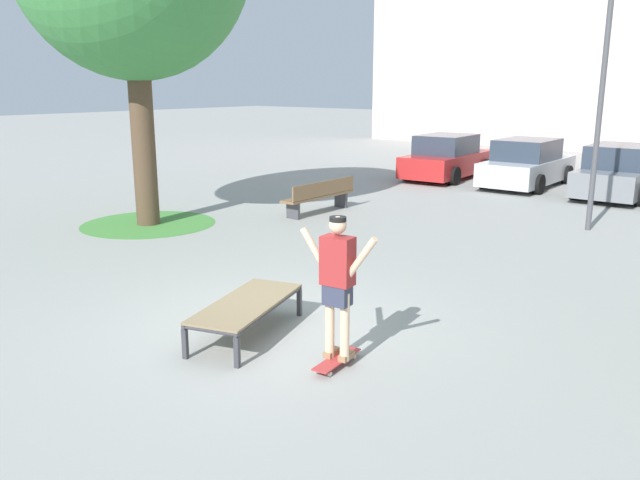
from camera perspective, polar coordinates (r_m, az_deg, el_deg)
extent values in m
plane|color=#999993|center=(8.79, -4.12, -7.71)|extent=(120.00, 120.00, 0.00)
cube|color=#38383D|center=(9.41, -5.79, -5.05)|extent=(0.08, 0.08, 0.38)
cube|color=#38383D|center=(9.12, -1.85, -5.59)|extent=(0.08, 0.08, 0.38)
cube|color=#38383D|center=(7.92, -11.89, -8.99)|extent=(0.08, 0.08, 0.38)
cube|color=#38383D|center=(7.58, -7.38, -9.86)|extent=(0.08, 0.08, 0.38)
cylinder|color=#38383D|center=(8.57, -8.62, -5.52)|extent=(0.64, 1.82, 0.05)
cylinder|color=#38383D|center=(8.26, -4.37, -6.15)|extent=(0.64, 1.82, 0.05)
cylinder|color=#38383D|center=(9.19, -3.87, -4.05)|extent=(0.74, 0.28, 0.05)
cylinder|color=#38383D|center=(7.66, -9.75, -7.95)|extent=(0.74, 0.28, 0.05)
cube|color=#847051|center=(8.40, -6.54, -5.57)|extent=(1.31, 2.04, 0.03)
cube|color=#B23333|center=(7.61, 1.51, -10.54)|extent=(0.30, 0.82, 0.02)
cylinder|color=silver|center=(7.89, 2.09, -10.07)|extent=(0.04, 0.06, 0.06)
cylinder|color=silver|center=(7.82, 3.06, -10.30)|extent=(0.04, 0.06, 0.06)
cylinder|color=silver|center=(7.45, -0.12, -11.56)|extent=(0.04, 0.06, 0.06)
cylinder|color=silver|center=(7.38, 0.88, -11.82)|extent=(0.04, 0.06, 0.06)
cylinder|color=beige|center=(7.49, 0.87, -7.46)|extent=(0.11, 0.11, 0.82)
cube|color=#99704C|center=(7.68, 1.06, -9.95)|extent=(0.13, 0.25, 0.07)
cylinder|color=beige|center=(7.40, 2.21, -7.75)|extent=(0.11, 0.11, 0.82)
cube|color=#99704C|center=(7.58, 2.37, -10.27)|extent=(0.13, 0.25, 0.07)
cube|color=#33384C|center=(7.32, 1.55, -4.88)|extent=(0.32, 0.24, 0.24)
cube|color=maroon|center=(7.20, 1.57, -1.86)|extent=(0.38, 0.26, 0.56)
cylinder|color=beige|center=(7.33, -0.44, -0.94)|extent=(0.41, 0.13, 0.52)
cylinder|color=beige|center=(7.04, 3.68, -1.61)|extent=(0.41, 0.13, 0.52)
sphere|color=beige|center=(7.10, 1.59, 1.33)|extent=(0.20, 0.20, 0.20)
cylinder|color=black|center=(7.08, 1.60, 1.88)|extent=(0.19, 0.19, 0.05)
cylinder|color=brown|center=(15.27, -15.40, 8.29)|extent=(0.53, 0.53, 3.76)
cylinder|color=#47893D|center=(15.54, -14.97, 1.40)|extent=(3.10, 3.10, 0.01)
cube|color=red|center=(22.65, 11.24, 6.68)|extent=(1.99, 4.31, 0.70)
cube|color=#2D3847|center=(22.44, 11.16, 8.35)|extent=(1.70, 2.20, 0.64)
cylinder|color=black|center=(24.20, 10.66, 6.65)|extent=(0.26, 0.61, 0.60)
cylinder|color=black|center=(23.54, 14.43, 6.26)|extent=(0.26, 0.61, 0.60)
cylinder|color=black|center=(21.88, 7.75, 6.02)|extent=(0.26, 0.61, 0.60)
cylinder|color=black|center=(21.15, 11.84, 5.59)|extent=(0.26, 0.61, 0.60)
cube|color=#B7BABF|center=(21.52, 17.91, 5.92)|extent=(1.80, 4.24, 0.70)
cube|color=#2D3847|center=(21.31, 17.90, 7.66)|extent=(1.61, 2.14, 0.64)
cylinder|color=black|center=(23.05, 17.04, 5.94)|extent=(0.23, 0.61, 0.60)
cylinder|color=black|center=(22.50, 21.07, 5.44)|extent=(0.23, 0.61, 0.60)
cylinder|color=black|center=(20.66, 14.39, 5.26)|extent=(0.23, 0.61, 0.60)
cylinder|color=black|center=(20.05, 18.83, 4.71)|extent=(0.23, 0.61, 0.60)
cube|color=slate|center=(20.54, 25.07, 4.94)|extent=(1.82, 4.25, 0.70)
cube|color=#2D3847|center=(20.32, 25.16, 6.76)|extent=(1.62, 2.14, 0.64)
cylinder|color=black|center=(22.02, 23.65, 5.04)|extent=(0.24, 0.61, 0.60)
cylinder|color=black|center=(19.53, 21.70, 4.24)|extent=(0.24, 0.61, 0.60)
cylinder|color=black|center=(19.14, 26.58, 3.58)|extent=(0.24, 0.61, 0.60)
cube|color=brown|center=(16.23, -0.17, 3.92)|extent=(0.46, 2.40, 0.06)
cube|color=brown|center=(16.07, 0.39, 4.62)|extent=(0.06, 2.40, 0.36)
cube|color=#424247|center=(15.55, -2.40, 2.61)|extent=(0.37, 0.08, 0.40)
cube|color=#424247|center=(17.02, 1.87, 3.59)|extent=(0.37, 0.08, 0.40)
cylinder|color=#4C4C51|center=(15.30, 23.64, 10.93)|extent=(0.12, 0.12, 5.50)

